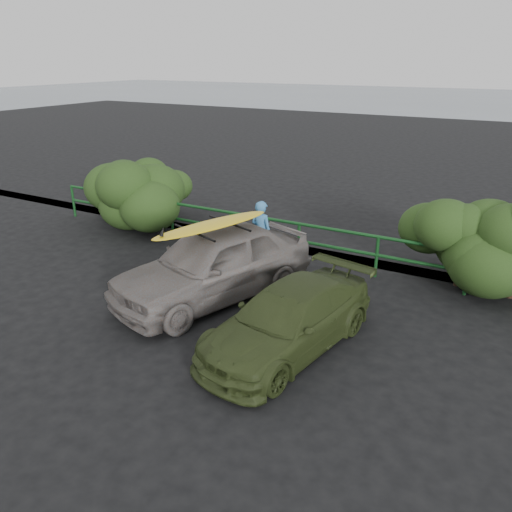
{
  "coord_description": "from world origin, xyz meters",
  "views": [
    {
      "loc": [
        5.76,
        -5.84,
        4.86
      ],
      "look_at": [
        1.3,
        2.23,
        1.17
      ],
      "focal_mm": 35.0,
      "sensor_mm": 36.0,
      "label": 1
    }
  ],
  "objects_px": {
    "man": "(261,233)",
    "surfboard": "(212,225)",
    "guardrail": "(264,236)",
    "olive_vehicle": "(288,319)",
    "sedan": "(214,264)"
  },
  "relations": [
    {
      "from": "guardrail",
      "to": "olive_vehicle",
      "type": "bearing_deg",
      "value": -56.45
    },
    {
      "from": "surfboard",
      "to": "guardrail",
      "type": "bearing_deg",
      "value": 114.42
    },
    {
      "from": "guardrail",
      "to": "olive_vehicle",
      "type": "distance_m",
      "value": 4.56
    },
    {
      "from": "surfboard",
      "to": "olive_vehicle",
      "type": "bearing_deg",
      "value": -5.99
    },
    {
      "from": "man",
      "to": "surfboard",
      "type": "distance_m",
      "value": 2.27
    },
    {
      "from": "man",
      "to": "surfboard",
      "type": "xyz_separation_m",
      "value": [
        -0.02,
        -2.11,
        0.82
      ]
    },
    {
      "from": "sedan",
      "to": "olive_vehicle",
      "type": "relative_size",
      "value": 1.17
    },
    {
      "from": "man",
      "to": "surfboard",
      "type": "relative_size",
      "value": 0.57
    },
    {
      "from": "guardrail",
      "to": "man",
      "type": "xyz_separation_m",
      "value": [
        0.27,
        -0.61,
        0.3
      ]
    },
    {
      "from": "olive_vehicle",
      "to": "man",
      "type": "height_order",
      "value": "man"
    },
    {
      "from": "olive_vehicle",
      "to": "man",
      "type": "distance_m",
      "value": 3.91
    },
    {
      "from": "olive_vehicle",
      "to": "man",
      "type": "bearing_deg",
      "value": 136.45
    },
    {
      "from": "sedan",
      "to": "surfboard",
      "type": "xyz_separation_m",
      "value": [
        0.0,
        0.0,
        0.87
      ]
    },
    {
      "from": "sedan",
      "to": "surfboard",
      "type": "bearing_deg",
      "value": 0.0
    },
    {
      "from": "sedan",
      "to": "guardrail",
      "type": "bearing_deg",
      "value": 114.42
    }
  ]
}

